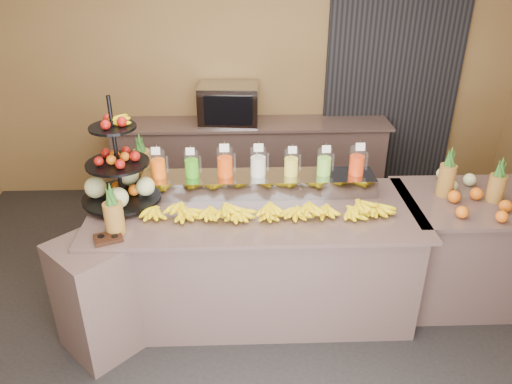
{
  "coord_description": "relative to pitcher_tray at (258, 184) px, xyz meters",
  "views": [
    {
      "loc": [
        -0.11,
        -2.98,
        2.79
      ],
      "look_at": [
        0.0,
        0.3,
        1.08
      ],
      "focal_mm": 35.0,
      "sensor_mm": 36.0,
      "label": 1
    }
  ],
  "objects": [
    {
      "name": "ground",
      "position": [
        -0.03,
        -0.58,
        -1.01
      ],
      "size": [
        6.0,
        6.0,
        0.0
      ],
      "primitive_type": "plane",
      "color": "black",
      "rests_on": "ground"
    },
    {
      "name": "room_envelope",
      "position": [
        0.16,
        0.21,
        0.87
      ],
      "size": [
        6.04,
        5.02,
        2.82
      ],
      "color": "olive",
      "rests_on": "ground"
    },
    {
      "name": "buffet_counter",
      "position": [
        -0.15,
        -0.32,
        -0.54
      ],
      "size": [
        2.75,
        1.25,
        0.93
      ],
      "color": "#8C6865",
      "rests_on": "ground"
    },
    {
      "name": "right_counter",
      "position": [
        1.67,
        -0.18,
        -0.54
      ],
      "size": [
        1.08,
        0.88,
        0.93
      ],
      "color": "#8C6865",
      "rests_on": "ground"
    },
    {
      "name": "back_ledge",
      "position": [
        -0.03,
        1.67,
        -0.54
      ],
      "size": [
        3.1,
        0.55,
        0.93
      ],
      "color": "#8C6865",
      "rests_on": "ground"
    },
    {
      "name": "pitcher_tray",
      "position": [
        0.0,
        0.0,
        0.0
      ],
      "size": [
        1.85,
        0.3,
        0.15
      ],
      "primitive_type": "cube",
      "color": "gray",
      "rests_on": "buffet_counter"
    },
    {
      "name": "juice_pitcher_orange_a",
      "position": [
        -0.78,
        -0.0,
        0.17
      ],
      "size": [
        0.12,
        0.12,
        0.28
      ],
      "color": "silver",
      "rests_on": "pitcher_tray"
    },
    {
      "name": "juice_pitcher_green",
      "position": [
        -0.52,
        -0.0,
        0.17
      ],
      "size": [
        0.11,
        0.12,
        0.27
      ],
      "color": "silver",
      "rests_on": "pitcher_tray"
    },
    {
      "name": "juice_pitcher_orange_b",
      "position": [
        -0.26,
        -0.0,
        0.18
      ],
      "size": [
        0.13,
        0.13,
        0.3
      ],
      "color": "silver",
      "rests_on": "pitcher_tray"
    },
    {
      "name": "juice_pitcher_milk",
      "position": [
        -0.0,
        -0.0,
        0.18
      ],
      "size": [
        0.12,
        0.13,
        0.3
      ],
      "color": "silver",
      "rests_on": "pitcher_tray"
    },
    {
      "name": "juice_pitcher_lemon",
      "position": [
        0.26,
        -0.0,
        0.17
      ],
      "size": [
        0.11,
        0.12,
        0.27
      ],
      "color": "silver",
      "rests_on": "pitcher_tray"
    },
    {
      "name": "juice_pitcher_lime",
      "position": [
        0.52,
        -0.0,
        0.17
      ],
      "size": [
        0.12,
        0.12,
        0.28
      ],
      "color": "silver",
      "rests_on": "pitcher_tray"
    },
    {
      "name": "juice_pitcher_orange_c",
      "position": [
        0.78,
        -0.0,
        0.18
      ],
      "size": [
        0.12,
        0.13,
        0.3
      ],
      "color": "silver",
      "rests_on": "pitcher_tray"
    },
    {
      "name": "banana_heap",
      "position": [
        0.05,
        -0.36,
        -0.01
      ],
      "size": [
        1.87,
        0.17,
        0.16
      ],
      "color": "#FFE80C",
      "rests_on": "buffet_counter"
    },
    {
      "name": "fruit_stand",
      "position": [
        -1.02,
        -0.13,
        0.14
      ],
      "size": [
        0.7,
        0.7,
        0.85
      ],
      "rotation": [
        0.0,
        0.0,
        -0.17
      ],
      "color": "black",
      "rests_on": "buffet_counter"
    },
    {
      "name": "condiment_caddy",
      "position": [
        -1.05,
        -0.67,
        -0.06
      ],
      "size": [
        0.22,
        0.2,
        0.03
      ],
      "primitive_type": "cube",
      "rotation": [
        0.0,
        0.0,
        0.37
      ],
      "color": "black",
      "rests_on": "buffet_counter"
    },
    {
      "name": "pineapple_left_a",
      "position": [
        -1.01,
        -0.57,
        0.07
      ],
      "size": [
        0.14,
        0.14,
        0.39
      ],
      "rotation": [
        0.0,
        0.0,
        -0.32
      ],
      "color": "brown",
      "rests_on": "buffet_counter"
    },
    {
      "name": "pineapple_left_b",
      "position": [
        -0.95,
        0.21,
        0.09
      ],
      "size": [
        0.15,
        0.15,
        0.44
      ],
      "rotation": [
        0.0,
        0.0,
        0.12
      ],
      "color": "brown",
      "rests_on": "buffet_counter"
    },
    {
      "name": "right_fruit_pile",
      "position": [
        1.63,
        -0.26,
        0.01
      ],
      "size": [
        0.49,
        0.47,
        0.26
      ],
      "color": "brown",
      "rests_on": "right_counter"
    },
    {
      "name": "oven_warmer",
      "position": [
        -0.26,
        1.67,
        0.14
      ],
      "size": [
        0.66,
        0.48,
        0.42
      ],
      "primitive_type": "cube",
      "rotation": [
        0.0,
        0.0,
        -0.06
      ],
      "color": "gray",
      "rests_on": "back_ledge"
    }
  ]
}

